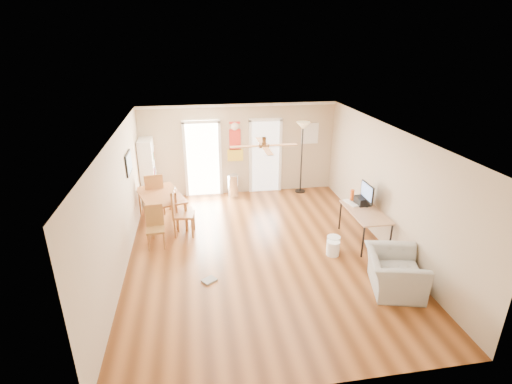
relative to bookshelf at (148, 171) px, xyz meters
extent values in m
plane|color=brown|center=(2.55, -3.22, -0.90)|extent=(7.00, 7.00, 0.00)
cube|color=red|center=(2.43, 0.26, 0.65)|extent=(0.46, 0.03, 1.10)
cube|color=white|center=(4.60, 0.25, 0.80)|extent=(0.50, 0.04, 0.60)
cube|color=black|center=(-0.17, -1.82, 0.80)|extent=(0.04, 0.66, 0.48)
cylinder|color=silver|center=(2.31, -0.04, -0.57)|extent=(0.32, 0.32, 0.65)
cube|color=white|center=(4.75, -2.65, -0.15)|extent=(0.23, 0.47, 0.02)
cube|color=black|center=(5.00, -2.74, -0.07)|extent=(0.31, 0.35, 0.18)
cylinder|color=#F15815|center=(4.85, -2.47, -0.03)|extent=(0.09, 0.09, 0.26)
cylinder|color=silver|center=(4.11, -3.41, -0.73)|extent=(0.33, 0.33, 0.33)
cylinder|color=white|center=(4.04, -3.58, -0.74)|extent=(0.33, 0.33, 0.32)
cube|color=gray|center=(1.41, -4.11, -0.88)|extent=(0.32, 0.31, 0.04)
imported|color=#A2A39D|center=(4.70, -4.89, -0.54)|extent=(1.19, 1.29, 0.71)
camera|label=1|loc=(1.28, -10.31, 3.40)|focal=27.08mm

